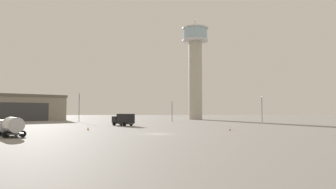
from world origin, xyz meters
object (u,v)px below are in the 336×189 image
(truck_fuel_tanker_silver, at_px, (12,126))
(traffic_cone_near_left, at_px, (88,128))
(light_post_west, at_px, (172,109))
(light_post_east, at_px, (79,105))
(traffic_cone_near_right, at_px, (230,129))
(control_tower, at_px, (195,63))
(light_post_north, at_px, (262,106))
(truck_box_black, at_px, (124,119))

(truck_fuel_tanker_silver, height_order, traffic_cone_near_left, truck_fuel_tanker_silver)
(light_post_west, height_order, light_post_east, light_post_east)
(traffic_cone_near_right, bearing_deg, control_tower, 87.88)
(control_tower, relative_size, traffic_cone_near_right, 68.71)
(traffic_cone_near_left, bearing_deg, light_post_north, 38.11)
(light_post_west, bearing_deg, traffic_cone_near_right, -78.34)
(traffic_cone_near_left, bearing_deg, control_tower, 65.27)
(truck_fuel_tanker_silver, xyz_separation_m, traffic_cone_near_left, (8.27, 15.11, -1.32))
(truck_fuel_tanker_silver, distance_m, light_post_west, 63.93)
(traffic_cone_near_right, bearing_deg, light_post_north, 62.48)
(light_post_east, bearing_deg, traffic_cone_near_right, -46.82)
(control_tower, bearing_deg, traffic_cone_near_right, -92.12)
(truck_fuel_tanker_silver, bearing_deg, control_tower, -62.25)
(light_post_west, bearing_deg, traffic_cone_near_left, -114.96)
(truck_fuel_tanker_silver, height_order, light_post_west, light_post_west)
(traffic_cone_near_left, bearing_deg, light_post_west, 65.04)
(light_post_east, bearing_deg, light_post_north, -1.75)
(light_post_east, distance_m, traffic_cone_near_right, 60.56)
(light_post_west, height_order, traffic_cone_near_right, light_post_west)
(light_post_west, xyz_separation_m, light_post_east, (-32.08, -0.54, 1.27))
(light_post_east, bearing_deg, truck_fuel_tanker_silver, -85.86)
(light_post_north, height_order, traffic_cone_near_left, light_post_north)
(truck_fuel_tanker_silver, xyz_separation_m, light_post_east, (-4.12, 56.87, 4.20))
(light_post_west, height_order, traffic_cone_near_left, light_post_west)
(truck_box_black, height_order, light_post_west, light_post_west)
(light_post_east, xyz_separation_m, light_post_north, (63.17, -1.93, -0.52))
(truck_fuel_tanker_silver, height_order, light_post_east, light_post_east)
(control_tower, distance_m, light_post_north, 39.60)
(traffic_cone_near_left, bearing_deg, light_post_east, 106.53)
(traffic_cone_near_right, bearing_deg, truck_box_black, 141.17)
(truck_box_black, xyz_separation_m, light_post_north, (45.27, 23.23, 3.64))
(truck_fuel_tanker_silver, xyz_separation_m, traffic_cone_near_right, (37.15, 12.90, -1.36))
(truck_fuel_tanker_silver, relative_size, light_post_east, 0.67)
(truck_box_black, height_order, light_post_north, light_post_north)
(traffic_cone_near_left, bearing_deg, traffic_cone_near_right, -4.37)
(control_tower, relative_size, truck_box_black, 6.74)
(light_post_east, distance_m, light_post_north, 63.21)
(control_tower, height_order, light_post_east, control_tower)
(truck_box_black, bearing_deg, traffic_cone_near_left, 118.73)
(truck_box_black, xyz_separation_m, traffic_cone_near_right, (23.36, -18.81, -1.40))
(truck_box_black, bearing_deg, truck_fuel_tanker_silver, 113.61)
(traffic_cone_near_left, bearing_deg, truck_fuel_tanker_silver, -118.69)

